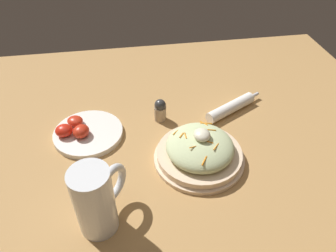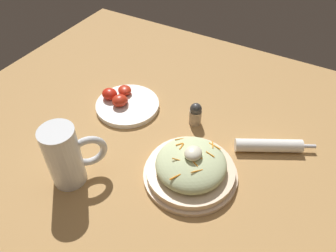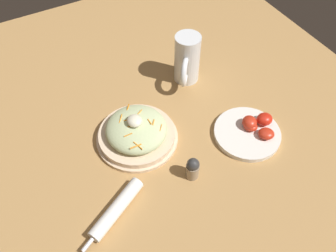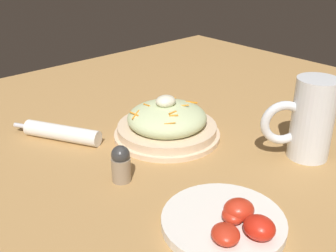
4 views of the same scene
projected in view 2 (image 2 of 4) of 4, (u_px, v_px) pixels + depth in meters
The scene contains 6 objects.
ground_plane at pixel (155, 180), 0.81m from camera, with size 1.43×1.43×0.00m, color #B2844C.
salad_plate at pixel (191, 167), 0.80m from camera, with size 0.23×0.23×0.10m.
beer_mug at pixel (66, 158), 0.77m from camera, with size 0.13×0.11×0.16m.
napkin_roll at pixel (269, 146), 0.87m from camera, with size 0.12×0.20×0.03m.
tomato_plate at pixel (125, 103), 1.01m from camera, with size 0.19×0.19×0.05m.
salt_shaker at pixel (196, 114), 0.94m from camera, with size 0.04×0.04×0.07m.
Camera 2 is at (0.42, 0.27, 0.66)m, focal length 35.37 mm.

